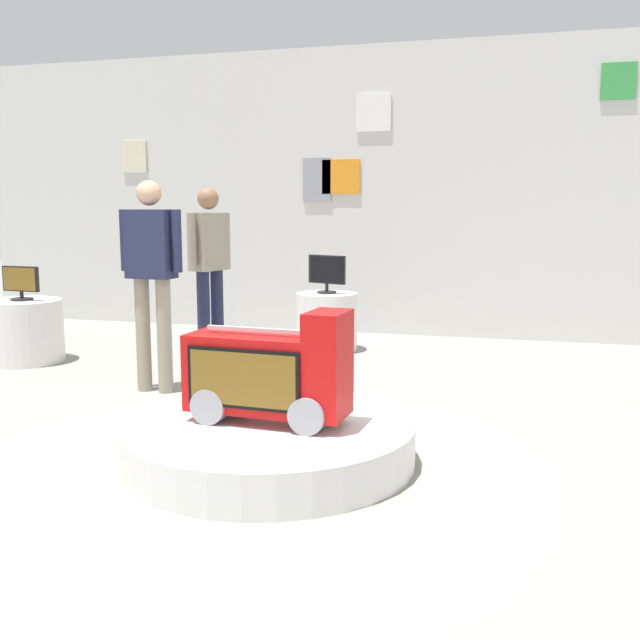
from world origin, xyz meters
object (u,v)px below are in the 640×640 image
object	(u,v)px
tv_on_left_rear	(327,272)
novelty_firetruck_tv	(270,377)
display_pedestal_center_rear	(24,331)
main_display_pedestal	(268,442)
tv_on_center_rear	(21,282)
shopper_browsing_near_truck	(209,263)
shopper_browsing_rear	(151,269)
display_pedestal_left_rear	(327,322)

from	to	relation	value
tv_on_left_rear	novelty_firetruck_tv	bearing A→B (deg)	-80.30
novelty_firetruck_tv	tv_on_left_rear	bearing A→B (deg)	99.70
novelty_firetruck_tv	display_pedestal_center_rear	bearing A→B (deg)	147.81
main_display_pedestal	tv_on_left_rear	size ratio (longest dim) A/B	4.02
novelty_firetruck_tv	tv_on_center_rear	bearing A→B (deg)	147.86
display_pedestal_center_rear	shopper_browsing_near_truck	distance (m)	2.01
tv_on_left_rear	display_pedestal_center_rear	xyz separation A→B (m)	(-2.71, -1.38, -0.53)
tv_on_left_rear	display_pedestal_center_rear	distance (m)	3.09
shopper_browsing_rear	display_pedestal_left_rear	bearing A→B (deg)	66.76
main_display_pedestal	tv_on_center_rear	xyz separation A→B (m)	(-3.29, 2.07, 0.67)
main_display_pedestal	novelty_firetruck_tv	bearing A→B (deg)	-23.37
novelty_firetruck_tv	shopper_browsing_rear	bearing A→B (deg)	137.64
novelty_firetruck_tv	tv_on_center_rear	size ratio (longest dim) A/B	2.36
tv_on_left_rear	shopper_browsing_rear	xyz separation A→B (m)	(-0.90, -2.10, 0.18)
tv_on_left_rear	tv_on_center_rear	world-z (taller)	tv_on_left_rear
main_display_pedestal	display_pedestal_left_rear	distance (m)	3.51
display_pedestal_left_rear	shopper_browsing_rear	size ratio (longest dim) A/B	0.38
main_display_pedestal	shopper_browsing_rear	xyz separation A→B (m)	(-1.48, 1.35, 0.89)
display_pedestal_left_rear	display_pedestal_center_rear	distance (m)	3.04
display_pedestal_left_rear	tv_on_left_rear	world-z (taller)	tv_on_left_rear
tv_on_left_rear	display_pedestal_center_rear	bearing A→B (deg)	-153.06
main_display_pedestal	display_pedestal_center_rear	world-z (taller)	display_pedestal_center_rear
display_pedestal_left_rear	tv_on_center_rear	xyz separation A→B (m)	(-2.71, -1.39, 0.48)
main_display_pedestal	display_pedestal_center_rear	size ratio (longest dim) A/B	2.33
main_display_pedestal	tv_on_center_rear	world-z (taller)	tv_on_center_rear
main_display_pedestal	novelty_firetruck_tv	xyz separation A→B (m)	(0.02, -0.01, 0.40)
display_pedestal_left_rear	tv_on_center_rear	bearing A→B (deg)	-152.92
display_pedestal_center_rear	shopper_browsing_near_truck	size ratio (longest dim) A/B	0.44
tv_on_center_rear	shopper_browsing_near_truck	distance (m)	1.90
novelty_firetruck_tv	tv_on_center_rear	distance (m)	3.91
main_display_pedestal	display_pedestal_center_rear	distance (m)	3.89
tv_on_center_rear	shopper_browsing_rear	distance (m)	1.96
main_display_pedestal	tv_on_left_rear	bearing A→B (deg)	99.43
shopper_browsing_rear	tv_on_center_rear	bearing A→B (deg)	158.49
novelty_firetruck_tv	shopper_browsing_rear	size ratio (longest dim) A/B	0.57
display_pedestal_center_rear	tv_on_center_rear	bearing A→B (deg)	-85.89
display_pedestal_center_rear	tv_on_center_rear	xyz separation A→B (m)	(0.00, -0.00, 0.48)
main_display_pedestal	tv_on_left_rear	world-z (taller)	tv_on_left_rear
display_pedestal_left_rear	tv_on_center_rear	size ratio (longest dim) A/B	1.56
display_pedestal_center_rear	shopper_browsing_rear	xyz separation A→B (m)	(1.81, -0.72, 0.71)
novelty_firetruck_tv	shopper_browsing_rear	xyz separation A→B (m)	(-1.49, 1.36, 0.49)
novelty_firetruck_tv	tv_on_left_rear	world-z (taller)	tv_on_left_rear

